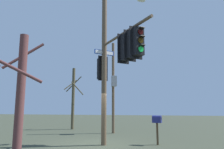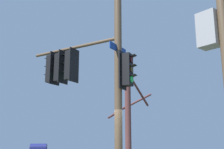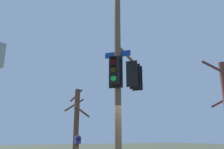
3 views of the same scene
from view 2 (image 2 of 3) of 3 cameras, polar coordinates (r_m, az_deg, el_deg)
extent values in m
cylinder|color=brown|center=(10.10, 1.20, 3.57)|extent=(0.26, 0.26, 8.69)
cylinder|color=brown|center=(11.40, -7.48, 5.19)|extent=(3.17, 2.60, 0.12)
cube|color=black|center=(11.28, -8.11, 1.70)|extent=(0.46, 0.47, 1.10)
cube|color=black|center=(11.18, -7.43, 1.82)|extent=(0.40, 0.45, 1.30)
cylinder|color=#2F0403|center=(11.47, -8.70, 3.23)|extent=(0.17, 0.19, 0.22)
cube|color=black|center=(11.55, -8.97, 3.74)|extent=(0.26, 0.26, 0.06)
cylinder|color=#352504|center=(11.38, -8.76, 1.59)|extent=(0.17, 0.19, 0.22)
cube|color=black|center=(11.46, -9.03, 2.12)|extent=(0.26, 0.26, 0.06)
cylinder|color=#19D147|center=(11.30, -8.83, -0.08)|extent=(0.17, 0.19, 0.22)
cube|color=black|center=(11.37, -9.10, 0.47)|extent=(0.26, 0.26, 0.06)
cylinder|color=brown|center=(11.46, -8.01, 4.72)|extent=(0.04, 0.04, 0.15)
cube|color=black|center=(11.62, -10.14, 1.33)|extent=(0.46, 0.47, 1.10)
cube|color=black|center=(11.52, -9.50, 1.44)|extent=(0.39, 0.46, 1.30)
cylinder|color=#2F0403|center=(11.82, -10.68, 2.81)|extent=(0.16, 0.19, 0.22)
cube|color=black|center=(11.90, -10.92, 3.31)|extent=(0.26, 0.26, 0.06)
cylinder|color=#352504|center=(11.73, -10.75, 1.22)|extent=(0.16, 0.19, 0.22)
cube|color=black|center=(11.81, -11.00, 1.73)|extent=(0.26, 0.26, 0.06)
cylinder|color=#19D147|center=(11.65, -10.82, -0.40)|extent=(0.16, 0.19, 0.22)
cube|color=black|center=(11.73, -11.07, 0.13)|extent=(0.26, 0.26, 0.06)
cylinder|color=brown|center=(11.80, -10.02, 4.26)|extent=(0.04, 0.04, 0.15)
cube|color=black|center=(11.92, -11.72, 1.03)|extent=(0.46, 0.47, 1.10)
cube|color=black|center=(11.80, -11.13, 1.14)|extent=(0.38, 0.46, 1.30)
cylinder|color=#2F0403|center=(12.12, -12.21, 2.48)|extent=(0.16, 0.19, 0.22)
cube|color=black|center=(12.20, -12.44, 2.97)|extent=(0.26, 0.26, 0.06)
cylinder|color=#352504|center=(12.03, -12.29, 0.93)|extent=(0.16, 0.19, 0.22)
cube|color=black|center=(12.11, -12.52, 1.43)|extent=(0.26, 0.26, 0.06)
cylinder|color=#19D147|center=(11.95, -12.37, -0.65)|extent=(0.16, 0.19, 0.22)
cube|color=black|center=(12.03, -12.60, -0.14)|extent=(0.26, 0.26, 0.06)
cylinder|color=brown|center=(12.09, -11.58, 3.90)|extent=(0.04, 0.04, 0.15)
cube|color=black|center=(9.79, 2.97, 0.93)|extent=(0.47, 0.47, 1.10)
cube|color=black|center=(9.85, 2.07, 0.82)|extent=(0.42, 0.43, 1.30)
cylinder|color=#2F0403|center=(9.81, 3.83, 2.96)|extent=(0.18, 0.18, 0.22)
cube|color=black|center=(9.82, 4.23, 3.68)|extent=(0.26, 0.26, 0.06)
cylinder|color=#352504|center=(9.72, 3.86, 1.03)|extent=(0.18, 0.18, 0.22)
cube|color=black|center=(9.73, 4.26, 1.77)|extent=(0.26, 0.26, 0.06)
cylinder|color=#19D147|center=(9.65, 3.90, -0.92)|extent=(0.18, 0.18, 0.22)
cube|color=black|center=(9.64, 4.30, -0.18)|extent=(0.26, 0.26, 0.06)
cube|color=navy|center=(10.18, 1.19, 5.04)|extent=(0.73, 0.86, 0.24)
cube|color=white|center=(10.19, 1.10, 5.02)|extent=(0.65, 0.77, 0.18)
cube|color=#99999E|center=(6.36, 18.44, 8.25)|extent=(0.52, 0.48, 0.74)
cylinder|color=navy|center=(8.48, -14.16, -13.75)|extent=(0.34, 0.48, 0.24)
cylinder|color=brown|center=(14.02, 3.17, -10.24)|extent=(0.29, 0.29, 4.33)
cylinder|color=brown|center=(15.09, 3.99, -5.75)|extent=(1.25, 1.69, 1.01)
cylinder|color=brown|center=(14.48, 1.02, -7.37)|extent=(0.79, 1.22, 0.72)
cylinder|color=brown|center=(13.83, 5.48, -3.56)|extent=(0.90, 1.26, 1.15)
camera|label=1|loc=(19.25, -16.96, -11.62)|focal=33.39mm
camera|label=3|loc=(11.77, 48.79, -9.33)|focal=36.13mm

